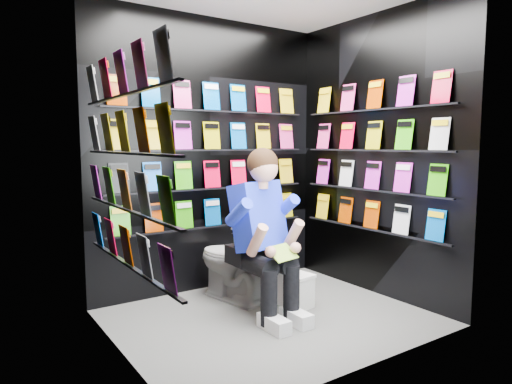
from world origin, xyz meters
TOP-DOWN VIEW (x-y plane):
  - floor at (0.00, 0.00)m, footprint 2.40×2.40m
  - wall_back at (0.00, 1.00)m, footprint 2.40×0.04m
  - wall_front at (0.00, -1.00)m, footprint 2.40×0.04m
  - wall_left at (-1.20, 0.00)m, footprint 0.04×2.00m
  - wall_right at (1.20, 0.00)m, footprint 0.04×2.00m
  - comics_back at (0.00, 0.97)m, footprint 2.10×0.06m
  - comics_left at (-1.17, 0.00)m, footprint 0.06×1.70m
  - comics_right at (1.17, 0.00)m, footprint 0.06×1.70m
  - toilet at (-0.02, 0.55)m, footprint 0.57×0.82m
  - longbox at (0.33, 0.14)m, footprint 0.24×0.38m
  - longbox_lid at (0.33, 0.14)m, footprint 0.26×0.40m
  - reader at (-0.02, 0.17)m, footprint 0.73×0.93m
  - held_comic at (-0.02, -0.18)m, footprint 0.26×0.19m

SIDE VIEW (x-z plane):
  - floor at x=0.00m, z-range 0.00..0.00m
  - longbox at x=0.33m, z-range 0.00..0.27m
  - longbox_lid at x=0.33m, z-range 0.27..0.29m
  - toilet at x=-0.02m, z-range 0.00..0.73m
  - held_comic at x=-0.02m, z-range 0.53..0.63m
  - reader at x=-0.02m, z-range 0.04..1.57m
  - wall_back at x=0.00m, z-range 0.00..2.60m
  - wall_front at x=0.00m, z-range 0.00..2.60m
  - wall_left at x=-1.20m, z-range 0.00..2.60m
  - wall_right at x=1.20m, z-range 0.00..2.60m
  - comics_back at x=0.00m, z-range 0.62..1.99m
  - comics_left at x=-1.17m, z-range 0.62..1.99m
  - comics_right at x=1.17m, z-range 0.62..1.99m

